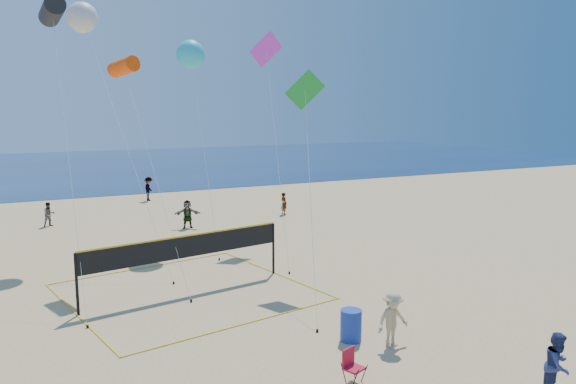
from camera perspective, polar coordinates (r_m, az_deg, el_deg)
name	(u,v)px	position (r m, az deg, el deg)	size (l,w,h in m)	color
ocean	(53,168)	(71.91, -22.79, 2.28)	(140.00, 50.00, 0.03)	#101F4B
bystander_a	(558,365)	(15.89, 25.72, -15.58)	(0.81, 0.63, 1.67)	navy
bystander_b	(393,319)	(17.47, 10.58, -12.61)	(1.08, 0.62, 1.68)	tan
far_person_1	(187,214)	(33.84, -10.18, -2.23)	(1.54, 0.49, 1.66)	gray
far_person_2	(284,204)	(37.50, -0.42, -1.18)	(0.54, 0.35, 1.47)	gray
far_person_3	(49,214)	(36.74, -23.10, -2.10)	(0.71, 0.55, 1.46)	gray
far_person_4	(149,189)	(44.29, -13.96, 0.31)	(1.18, 0.68, 1.83)	gray
camp_chair	(352,364)	(15.38, 6.47, -16.93)	(0.60, 0.70, 0.99)	#B2142A
trash_barrel	(351,325)	(17.80, 6.41, -13.30)	(0.65, 0.65, 0.98)	#18359E
volleyball_net	(186,254)	(22.09, -10.34, -6.17)	(9.83, 9.71, 2.26)	black
kite_1	(52,11)	(27.18, -22.85, 16.58)	(1.03, 9.45, 11.78)	black
kite_2	(124,67)	(25.31, -16.34, 12.06)	(1.72, 6.41, 9.25)	#FF4A07
kite_4	(305,100)	(23.47, 1.78, 9.36)	(3.58, 6.69, 8.69)	green
kite_5	(267,57)	(31.04, -2.16, 13.52)	(3.43, 7.79, 11.23)	#EA3CDE
kite_6	(82,18)	(30.49, -20.17, 16.29)	(3.01, 9.23, 12.21)	silver
kite_7	(190,54)	(30.64, -9.88, 13.61)	(1.54, 5.71, 10.60)	#2BBBD9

